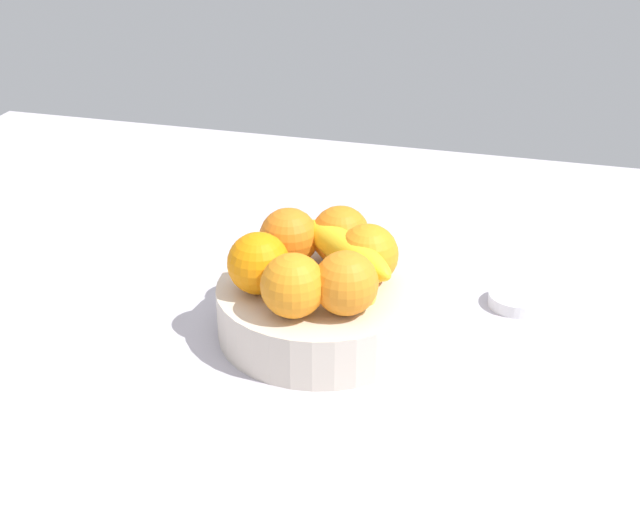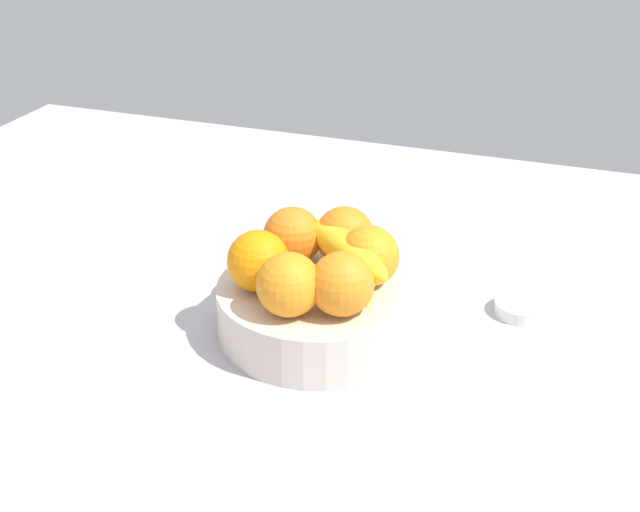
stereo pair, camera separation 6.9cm
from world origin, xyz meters
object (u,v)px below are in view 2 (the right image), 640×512
(orange_back_left, at_px, (368,256))
(banana_bunch, at_px, (347,259))
(orange_back_right, at_px, (344,236))
(jar_lid, at_px, (522,307))
(fruit_bowl, at_px, (320,309))
(orange_center, at_px, (342,284))
(orange_top_stack, at_px, (292,236))
(orange_front_right, at_px, (289,285))
(orange_front_left, at_px, (258,261))

(orange_back_left, xyz_separation_m, banana_bunch, (0.02, 0.01, -0.01))
(orange_back_right, relative_size, jar_lid, 1.04)
(fruit_bowl, bearing_deg, orange_center, 130.97)
(orange_top_stack, bearing_deg, orange_center, 135.26)
(orange_front_right, bearing_deg, orange_front_left, -36.79)
(jar_lid, bearing_deg, orange_back_left, 30.47)
(orange_top_stack, height_order, banana_bunch, orange_top_stack)
(orange_front_right, bearing_deg, orange_back_left, -123.51)
(jar_lid, bearing_deg, orange_center, 44.15)
(fruit_bowl, xyz_separation_m, orange_top_stack, (0.05, -0.04, 0.07))
(orange_front_left, relative_size, orange_back_left, 1.00)
(fruit_bowl, xyz_separation_m, orange_back_right, (-0.01, -0.07, 0.07))
(fruit_bowl, height_order, orange_top_stack, orange_top_stack)
(orange_front_left, distance_m, orange_center, 0.11)
(orange_front_left, bearing_deg, orange_top_stack, -100.26)
(banana_bunch, bearing_deg, orange_front_right, 66.50)
(orange_front_left, bearing_deg, fruit_bowl, -155.03)
(orange_back_right, bearing_deg, fruit_bowl, 83.26)
(orange_top_stack, bearing_deg, fruit_bowl, 139.41)
(orange_front_left, xyz_separation_m, orange_center, (-0.11, 0.02, 0.00))
(orange_front_left, distance_m, banana_bunch, 0.11)
(orange_center, xyz_separation_m, orange_back_left, (-0.01, -0.08, 0.00))
(fruit_bowl, height_order, jar_lid, fruit_bowl)
(fruit_bowl, bearing_deg, orange_front_left, 24.97)
(fruit_bowl, xyz_separation_m, orange_back_left, (-0.05, -0.02, 0.07))
(orange_front_right, bearing_deg, fruit_bowl, -99.30)
(orange_back_left, bearing_deg, jar_lid, -149.53)
(orange_front_right, height_order, orange_back_left, same)
(orange_top_stack, bearing_deg, orange_front_right, 109.28)
(fruit_bowl, distance_m, jar_lid, 0.26)
(fruit_bowl, bearing_deg, orange_back_left, -154.37)
(orange_front_left, relative_size, orange_back_right, 1.00)
(orange_front_right, distance_m, orange_back_left, 0.12)
(jar_lid, bearing_deg, orange_back_right, 15.42)
(banana_bunch, bearing_deg, orange_back_left, -166.26)
(orange_front_left, bearing_deg, jar_lid, -151.56)
(orange_center, xyz_separation_m, orange_top_stack, (0.10, -0.09, 0.00))
(orange_center, xyz_separation_m, banana_bunch, (0.02, -0.07, -0.01))
(orange_back_right, relative_size, banana_bunch, 0.44)
(orange_center, bearing_deg, orange_top_stack, -44.74)
(fruit_bowl, xyz_separation_m, banana_bunch, (-0.03, -0.02, 0.06))
(orange_back_left, distance_m, orange_back_right, 0.06)
(fruit_bowl, relative_size, orange_back_right, 3.38)
(orange_back_right, xyz_separation_m, orange_top_stack, (0.06, 0.02, 0.00))
(orange_front_left, distance_m, jar_lid, 0.35)
(orange_center, height_order, orange_back_right, same)
(orange_top_stack, distance_m, banana_bunch, 0.08)
(orange_front_left, bearing_deg, banana_bunch, -152.01)
(orange_back_left, relative_size, jar_lid, 1.04)
(orange_back_left, distance_m, orange_top_stack, 0.11)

